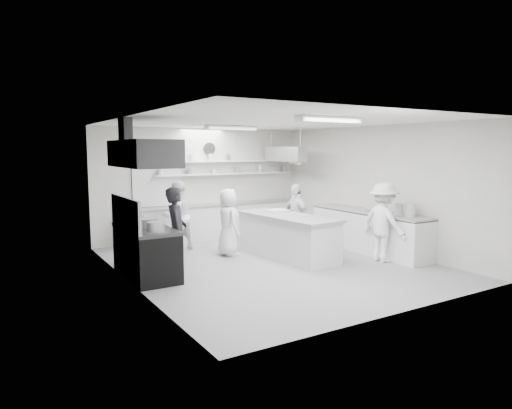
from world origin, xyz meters
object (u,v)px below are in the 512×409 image
stove (146,253)px  right_counter (369,232)px  cook_stove (176,231)px  prep_island (288,237)px  back_counter (217,221)px  cook_back (177,216)px

stove → right_counter: (5.25, -0.60, 0.02)m
cook_stove → prep_island: bearing=-69.6°
back_counter → prep_island: back_counter is taller
cook_back → prep_island: bearing=117.7°
right_counter → cook_back: 4.61m
back_counter → cook_stove: (-2.34, -2.96, 0.40)m
cook_stove → back_counter: bearing=-18.7°
stove → prep_island: size_ratio=0.72×
right_counter → cook_back: (-3.89, 2.45, 0.37)m
back_counter → right_counter: right_counter is taller
cook_back → stove: bearing=38.3°
back_counter → stove: bearing=-136.0°
stove → cook_stove: bearing=-16.0°
right_counter → cook_back: bearing=147.8°
stove → prep_island: prep_island is taller
prep_island → cook_stove: bearing=175.2°
cook_stove → cook_back: (0.80, 2.01, -0.02)m
prep_island → cook_stove: cook_stove is taller
right_counter → cook_stove: 4.73m
back_counter → right_counter: bearing=-55.3°
cook_back → right_counter: bearing=132.3°
stove → cook_stove: size_ratio=1.05×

